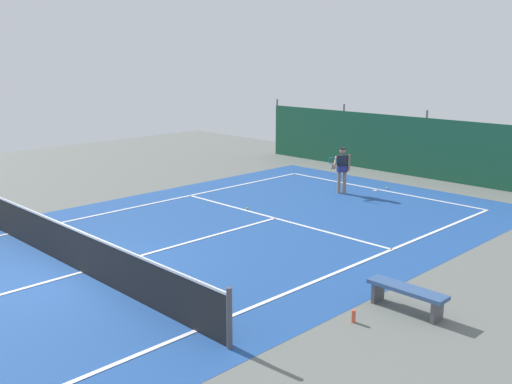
{
  "coord_description": "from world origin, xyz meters",
  "views": [
    {
      "loc": [
        11.79,
        -6.09,
        4.87
      ],
      "look_at": [
        -0.18,
        5.77,
        0.9
      ],
      "focal_mm": 41.34,
      "sensor_mm": 36.0,
      "label": 1
    }
  ],
  "objects_px": {
    "courtside_bench": "(407,293)",
    "tennis_ball_near_player": "(387,188)",
    "tennis_net": "(81,251)",
    "tennis_player": "(342,167)",
    "parked_car": "(461,148)",
    "tennis_ball_midcourt": "(247,208)",
    "water_bottle": "(353,316)"
  },
  "relations": [
    {
      "from": "tennis_player",
      "to": "courtside_bench",
      "type": "relative_size",
      "value": 1.03
    },
    {
      "from": "parked_car",
      "to": "courtside_bench",
      "type": "distance_m",
      "value": 16.03
    },
    {
      "from": "tennis_ball_near_player",
      "to": "water_bottle",
      "type": "bearing_deg",
      "value": -60.06
    },
    {
      "from": "tennis_player",
      "to": "water_bottle",
      "type": "bearing_deg",
      "value": 100.25
    },
    {
      "from": "tennis_ball_near_player",
      "to": "parked_car",
      "type": "distance_m",
      "value": 5.94
    },
    {
      "from": "tennis_player",
      "to": "tennis_ball_near_player",
      "type": "relative_size",
      "value": 24.85
    },
    {
      "from": "parked_car",
      "to": "tennis_ball_midcourt",
      "type": "bearing_deg",
      "value": -100.79
    },
    {
      "from": "tennis_player",
      "to": "parked_car",
      "type": "xyz_separation_m",
      "value": [
        0.61,
        7.69,
        -0.12
      ]
    },
    {
      "from": "courtside_bench",
      "to": "tennis_ball_midcourt",
      "type": "bearing_deg",
      "value": 157.99
    },
    {
      "from": "tennis_ball_midcourt",
      "to": "tennis_net",
      "type": "bearing_deg",
      "value": -78.14
    },
    {
      "from": "tennis_ball_midcourt",
      "to": "courtside_bench",
      "type": "bearing_deg",
      "value": -22.01
    },
    {
      "from": "tennis_net",
      "to": "water_bottle",
      "type": "xyz_separation_m",
      "value": [
        5.89,
        2.31,
        -0.39
      ]
    },
    {
      "from": "courtside_bench",
      "to": "tennis_ball_near_player",
      "type": "bearing_deg",
      "value": 124.89
    },
    {
      "from": "tennis_player",
      "to": "parked_car",
      "type": "relative_size",
      "value": 0.38
    },
    {
      "from": "tennis_net",
      "to": "courtside_bench",
      "type": "height_order",
      "value": "tennis_net"
    },
    {
      "from": "water_bottle",
      "to": "tennis_ball_midcourt",
      "type": "bearing_deg",
      "value": 149.76
    },
    {
      "from": "tennis_player",
      "to": "tennis_ball_near_player",
      "type": "bearing_deg",
      "value": -140.69
    },
    {
      "from": "tennis_net",
      "to": "tennis_ball_near_player",
      "type": "xyz_separation_m",
      "value": [
        0.14,
        12.29,
        -0.48
      ]
    },
    {
      "from": "tennis_ball_near_player",
      "to": "tennis_ball_midcourt",
      "type": "xyz_separation_m",
      "value": [
        -1.51,
        -5.74,
        0.0
      ]
    },
    {
      "from": "tennis_ball_midcourt",
      "to": "tennis_ball_near_player",
      "type": "bearing_deg",
      "value": 75.24
    },
    {
      "from": "parked_car",
      "to": "courtside_bench",
      "type": "relative_size",
      "value": 2.7
    },
    {
      "from": "parked_car",
      "to": "courtside_bench",
      "type": "bearing_deg",
      "value": -70.86
    },
    {
      "from": "tennis_ball_near_player",
      "to": "tennis_ball_midcourt",
      "type": "distance_m",
      "value": 5.94
    },
    {
      "from": "tennis_ball_midcourt",
      "to": "parked_car",
      "type": "height_order",
      "value": "parked_car"
    },
    {
      "from": "tennis_ball_midcourt",
      "to": "courtside_bench",
      "type": "relative_size",
      "value": 0.04
    },
    {
      "from": "water_bottle",
      "to": "courtside_bench",
      "type": "bearing_deg",
      "value": 69.34
    },
    {
      "from": "tennis_player",
      "to": "water_bottle",
      "type": "height_order",
      "value": "tennis_player"
    },
    {
      "from": "tennis_net",
      "to": "water_bottle",
      "type": "bearing_deg",
      "value": 21.43
    },
    {
      "from": "tennis_net",
      "to": "tennis_player",
      "type": "xyz_separation_m",
      "value": [
        -0.61,
        10.48,
        0.45
      ]
    },
    {
      "from": "tennis_player",
      "to": "parked_car",
      "type": "bearing_deg",
      "value": -122.79
    },
    {
      "from": "tennis_player",
      "to": "water_bottle",
      "type": "distance_m",
      "value": 10.47
    },
    {
      "from": "tennis_net",
      "to": "tennis_ball_midcourt",
      "type": "bearing_deg",
      "value": 101.86
    }
  ]
}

